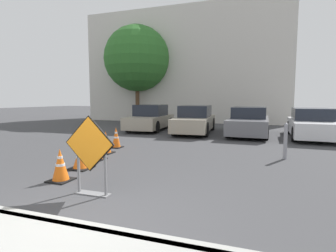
% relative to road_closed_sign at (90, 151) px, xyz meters
% --- Properties ---
extents(ground_plane, '(96.00, 96.00, 0.00)m').
position_rel_road_closed_sign_xyz_m(ground_plane, '(0.57, 8.74, -0.84)').
color(ground_plane, '#3D3D3F').
extents(curb_lip, '(29.44, 0.20, 0.14)m').
position_rel_road_closed_sign_xyz_m(curb_lip, '(0.57, -1.26, -0.77)').
color(curb_lip, '#999993').
rests_on(curb_lip, ground_plane).
extents(road_closed_sign, '(1.04, 0.20, 1.50)m').
position_rel_road_closed_sign_xyz_m(road_closed_sign, '(0.00, 0.00, 0.00)').
color(road_closed_sign, black).
rests_on(road_closed_sign, ground_plane).
extents(traffic_cone_nearest, '(0.48, 0.48, 0.72)m').
position_rel_road_closed_sign_xyz_m(traffic_cone_nearest, '(-1.15, 0.52, -0.49)').
color(traffic_cone_nearest, black).
rests_on(traffic_cone_nearest, ground_plane).
extents(traffic_cone_second, '(0.54, 0.54, 0.59)m').
position_rel_road_closed_sign_xyz_m(traffic_cone_second, '(-1.38, 1.52, -0.55)').
color(traffic_cone_second, black).
rests_on(traffic_cone_second, ground_plane).
extents(traffic_cone_third, '(0.43, 0.43, 0.72)m').
position_rel_road_closed_sign_xyz_m(traffic_cone_third, '(-1.56, 2.54, -0.49)').
color(traffic_cone_third, black).
rests_on(traffic_cone_third, ground_plane).
extents(traffic_cone_fourth, '(0.47, 0.47, 0.74)m').
position_rel_road_closed_sign_xyz_m(traffic_cone_fourth, '(-1.83, 3.42, -0.47)').
color(traffic_cone_fourth, black).
rests_on(traffic_cone_fourth, ground_plane).
extents(traffic_cone_fifth, '(0.43, 0.43, 0.77)m').
position_rel_road_closed_sign_xyz_m(traffic_cone_fifth, '(-2.02, 4.44, -0.46)').
color(traffic_cone_fifth, black).
rests_on(traffic_cone_fifth, ground_plane).
extents(parked_car_nearest, '(2.00, 4.46, 1.48)m').
position_rel_road_closed_sign_xyz_m(parked_car_nearest, '(-3.01, 10.13, -0.16)').
color(parked_car_nearest, '#A39984').
rests_on(parked_car_nearest, ground_plane).
extents(parked_car_second, '(1.97, 4.73, 1.46)m').
position_rel_road_closed_sign_xyz_m(parked_car_second, '(-0.24, 9.67, -0.16)').
color(parked_car_second, '#A39984').
rests_on(parked_car_second, ground_plane).
extents(parked_car_third, '(1.98, 4.65, 1.41)m').
position_rel_road_closed_sign_xyz_m(parked_car_third, '(2.53, 9.72, -0.18)').
color(parked_car_third, slate).
rests_on(parked_car_third, ground_plane).
extents(parked_car_fourth, '(1.96, 4.61, 1.38)m').
position_rel_road_closed_sign_xyz_m(parked_car_fourth, '(5.29, 9.50, -0.19)').
color(parked_car_fourth, silver).
rests_on(parked_car_fourth, ground_plane).
extents(bollard_nearest, '(0.12, 0.12, 1.09)m').
position_rel_road_closed_sign_xyz_m(bollard_nearest, '(3.73, 4.41, -0.26)').
color(bollard_nearest, gray).
rests_on(bollard_nearest, ground_plane).
extents(building_facade_backdrop, '(16.19, 5.00, 8.89)m').
position_rel_road_closed_sign_xyz_m(building_facade_backdrop, '(-2.85, 17.99, 3.61)').
color(building_facade_backdrop, beige).
rests_on(building_facade_backdrop, ground_plane).
extents(street_tree_behind_lot, '(5.12, 5.12, 7.53)m').
position_rel_road_closed_sign_xyz_m(street_tree_behind_lot, '(-6.15, 14.98, 4.13)').
color(street_tree_behind_lot, '#513823').
rests_on(street_tree_behind_lot, ground_plane).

